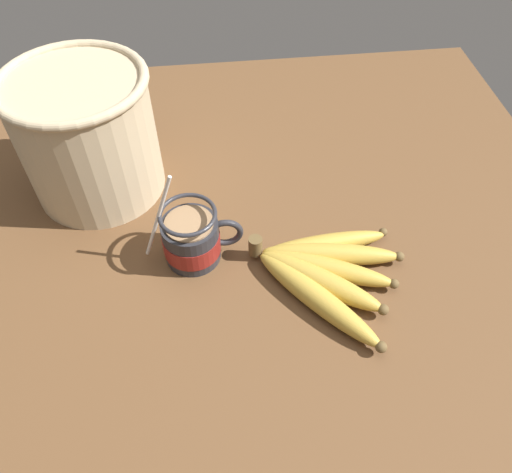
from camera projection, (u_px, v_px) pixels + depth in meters
The scene contains 4 objects.
table at pixel (248, 263), 74.02cm from camera, with size 107.04×107.04×2.72cm.
coffee_mug at pixel (192, 239), 70.32cm from camera, with size 14.15×8.20×15.94cm.
banana_bunch at pixel (323, 270), 69.47cm from camera, with size 21.96×20.95×4.01cm.
woven_basket at pixel (87, 134), 75.00cm from camera, with size 21.46×21.46×20.03cm.
Camera 1 is at (-4.03, -44.64, 60.41)cm, focal length 35.00 mm.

